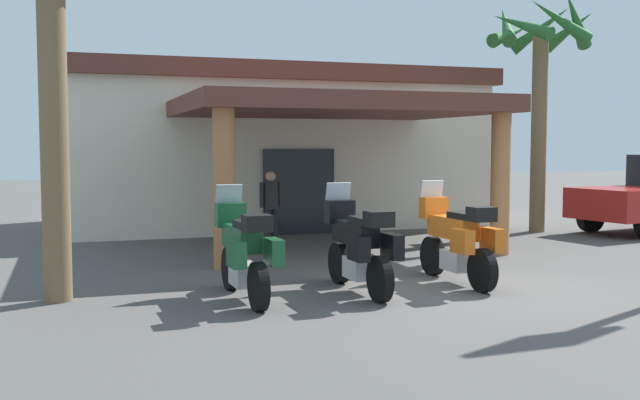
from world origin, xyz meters
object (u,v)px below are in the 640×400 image
Objects in this scene: motorcycle_black at (359,246)px; palm_tree_roadside at (53,21)px; pedestrian at (271,203)px; palm_tree_near_portico at (540,61)px; motorcycle_orange at (457,240)px; motel_building at (272,146)px; motorcycle_green at (244,251)px.

palm_tree_roadside reaches higher than motorcycle_black.
palm_tree_near_portico is at bearing -98.50° from pedestrian.
motorcycle_orange is 0.37× the size of palm_tree_near_portico.
pedestrian is at bearing -105.39° from motel_building.
palm_tree_roadside is (-4.19, 0.97, 3.21)m from motorcycle_black.
motorcycle_green is at bearing 88.60° from motorcycle_black.
pedestrian is 6.92m from palm_tree_roadside.
motorcycle_black is at bearing -13.05° from palm_tree_roadside.
motorcycle_green is at bearing -149.18° from palm_tree_near_portico.
motel_building is 7.42m from palm_tree_near_portico.
palm_tree_near_portico is at bearing -34.57° from motel_building.
motorcycle_green is (-3.47, -9.73, -1.47)m from motel_building.
palm_tree_roadside reaches higher than motorcycle_orange.
palm_tree_near_portico is (9.15, 5.46, 3.59)m from motorcycle_green.
motorcycle_orange is at bearing -136.16° from palm_tree_near_portico.
motorcycle_orange is (1.75, 0.10, 0.00)m from motorcycle_black.
motorcycle_orange is at bearing -85.54° from motorcycle_black.
motorcycle_black is 1.75m from motorcycle_orange.
motorcycle_black is (1.75, -0.07, 0.00)m from motorcycle_green.
palm_tree_near_portico is 12.47m from palm_tree_roadside.
motorcycle_orange is 6.80m from palm_tree_roadside.
motorcycle_green is at bearing 91.80° from motorcycle_orange.
pedestrian is 7.87m from palm_tree_near_portico.
pedestrian is at bearing 16.93° from motorcycle_orange.
motel_building is 10.07m from motorcycle_black.
palm_tree_near_portico is at bearing -52.17° from motorcycle_black.
motorcycle_orange is (3.50, 0.03, 0.00)m from motorcycle_green.
pedestrian is (2.04, 5.26, 0.24)m from motorcycle_green.
motorcycle_green is 3.50m from motorcycle_orange.
palm_tree_roadside reaches higher than motel_building.
motorcycle_green is 0.41× the size of palm_tree_roadside.
motorcycle_green is 1.00× the size of motorcycle_orange.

